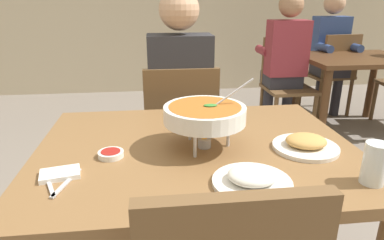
# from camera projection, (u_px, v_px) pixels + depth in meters

# --- Properties ---
(dining_table_main) EXTENTS (1.19, 0.92, 0.73)m
(dining_table_main) POSITION_uv_depth(u_px,v_px,m) (196.00, 171.00, 1.33)
(dining_table_main) COLOR brown
(dining_table_main) RESTS_ON ground_plane
(chair_diner_main) EXTENTS (0.44, 0.44, 0.90)m
(chair_diner_main) POSITION_uv_depth(u_px,v_px,m) (181.00, 129.00, 2.06)
(chair_diner_main) COLOR brown
(chair_diner_main) RESTS_ON ground_plane
(diner_main) EXTENTS (0.40, 0.45, 1.31)m
(diner_main) POSITION_uv_depth(u_px,v_px,m) (180.00, 90.00, 2.01)
(diner_main) COLOR #2D2D38
(diner_main) RESTS_ON ground_plane
(curry_bowl) EXTENTS (0.33, 0.30, 0.26)m
(curry_bowl) POSITION_uv_depth(u_px,v_px,m) (205.00, 115.00, 1.23)
(curry_bowl) COLOR silver
(curry_bowl) RESTS_ON dining_table_main
(rice_plate) EXTENTS (0.24, 0.24, 0.06)m
(rice_plate) POSITION_uv_depth(u_px,v_px,m) (252.00, 179.00, 1.01)
(rice_plate) COLOR white
(rice_plate) RESTS_ON dining_table_main
(appetizer_plate) EXTENTS (0.24, 0.24, 0.06)m
(appetizer_plate) POSITION_uv_depth(u_px,v_px,m) (306.00, 144.00, 1.26)
(appetizer_plate) COLOR white
(appetizer_plate) RESTS_ON dining_table_main
(sauce_dish) EXTENTS (0.09, 0.09, 0.02)m
(sauce_dish) POSITION_uv_depth(u_px,v_px,m) (111.00, 154.00, 1.20)
(sauce_dish) COLOR white
(sauce_dish) RESTS_ON dining_table_main
(napkin_folded) EXTENTS (0.13, 0.10, 0.02)m
(napkin_folded) POSITION_uv_depth(u_px,v_px,m) (60.00, 174.00, 1.07)
(napkin_folded) COLOR white
(napkin_folded) RESTS_ON dining_table_main
(fork_utensil) EXTENTS (0.08, 0.16, 0.01)m
(fork_utensil) POSITION_uv_depth(u_px,v_px,m) (49.00, 184.00, 1.02)
(fork_utensil) COLOR silver
(fork_utensil) RESTS_ON dining_table_main
(spoon_utensil) EXTENTS (0.06, 0.17, 0.01)m
(spoon_utensil) POSITION_uv_depth(u_px,v_px,m) (66.00, 183.00, 1.03)
(spoon_utensil) COLOR silver
(spoon_utensil) RESTS_ON dining_table_main
(drink_glass) EXTENTS (0.07, 0.07, 0.13)m
(drink_glass) POSITION_uv_depth(u_px,v_px,m) (374.00, 166.00, 1.01)
(drink_glass) COLOR silver
(drink_glass) RESTS_ON dining_table_main
(dining_table_far) EXTENTS (1.00, 0.80, 0.73)m
(dining_table_far) POSITION_uv_depth(u_px,v_px,m) (354.00, 70.00, 3.24)
(dining_table_far) COLOR #51331C
(dining_table_far) RESTS_ON ground_plane
(chair_bg_left) EXTENTS (0.50, 0.50, 0.90)m
(chair_bg_left) POSITION_uv_depth(u_px,v_px,m) (333.00, 70.00, 3.71)
(chair_bg_left) COLOR brown
(chair_bg_left) RESTS_ON ground_plane
(chair_bg_middle) EXTENTS (0.45, 0.45, 0.90)m
(chair_bg_middle) POSITION_uv_depth(u_px,v_px,m) (286.00, 79.00, 3.31)
(chair_bg_middle) COLOR brown
(chair_bg_middle) RESTS_ON ground_plane
(patron_bg_left) EXTENTS (0.40, 0.45, 1.31)m
(patron_bg_left) POSITION_uv_depth(u_px,v_px,m) (331.00, 48.00, 3.69)
(patron_bg_left) COLOR #2D2D38
(patron_bg_left) RESTS_ON ground_plane
(patron_bg_middle) EXTENTS (0.40, 0.45, 1.31)m
(patron_bg_middle) POSITION_uv_depth(u_px,v_px,m) (285.00, 56.00, 3.18)
(patron_bg_middle) COLOR #2D2D38
(patron_bg_middle) RESTS_ON ground_plane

